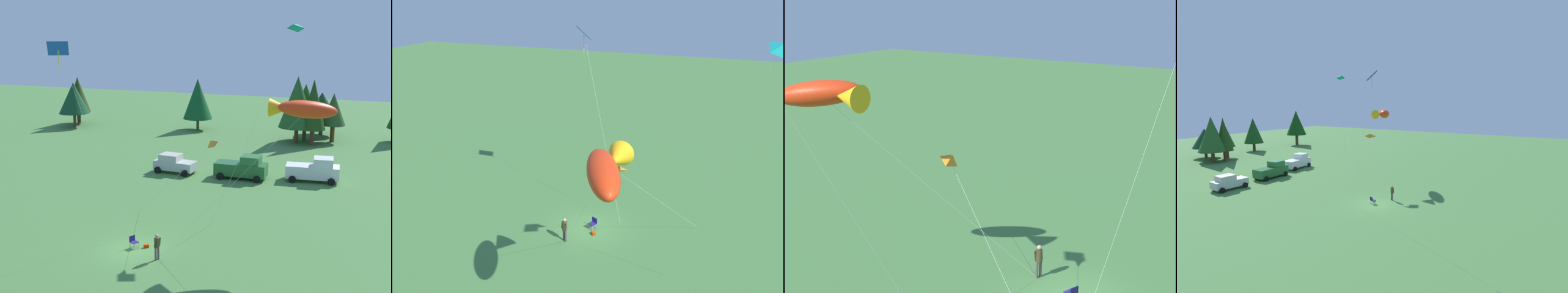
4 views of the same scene
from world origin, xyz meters
TOP-DOWN VIEW (x-y plane):
  - ground_plane at (0.00, 0.00)m, footprint 160.00×160.00m
  - person_kite_flyer at (2.18, -0.92)m, footprint 0.46×0.54m
  - folding_chair at (-0.10, 0.30)m, footprint 0.64×0.64m
  - backpack_on_grass at (0.70, 0.60)m, footprint 0.39×0.38m
  - car_silver_compact at (-4.68, 18.82)m, footprint 4.34×2.52m
  - truck_green_flatbed at (2.40, 19.06)m, footprint 5.05×2.50m
  - truck_white_pickup at (9.07, 20.54)m, footprint 5.18×2.82m
  - treeline_distant at (5.77, 39.88)m, footprint 62.55×10.96m
  - kite_large_fish at (10.04, 4.73)m, footprint 10.49×7.07m
  - kite_delta_teal at (8.49, 10.99)m, footprint 5.73×5.42m
  - kite_delta_orange at (4.29, 3.31)m, footprint 7.85×4.56m
  - kite_diamond_blue at (-3.70, -1.79)m, footprint 3.25×4.57m

SIDE VIEW (x-z plane):
  - ground_plane at x=0.00m, z-range 0.00..0.00m
  - backpack_on_grass at x=0.70m, z-range 0.00..0.22m
  - folding_chair at x=-0.10m, z-range 0.08..0.90m
  - car_silver_compact at x=-4.68m, z-range 0.00..1.89m
  - person_kite_flyer at x=2.18m, z-range 0.15..1.89m
  - truck_green_flatbed at x=2.40m, z-range -0.07..2.27m
  - truck_white_pickup at x=9.07m, z-range -0.07..2.27m
  - treeline_distant at x=5.77m, z-range 0.42..9.18m
  - kite_delta_orange at x=4.29m, z-range 3.30..10.55m
  - kite_large_fish at x=10.04m, z-range 4.28..14.39m
  - kite_diamond_blue at x=-3.70m, z-range 6.13..19.87m
  - kite_delta_teal at x=8.49m, z-range 7.02..21.91m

